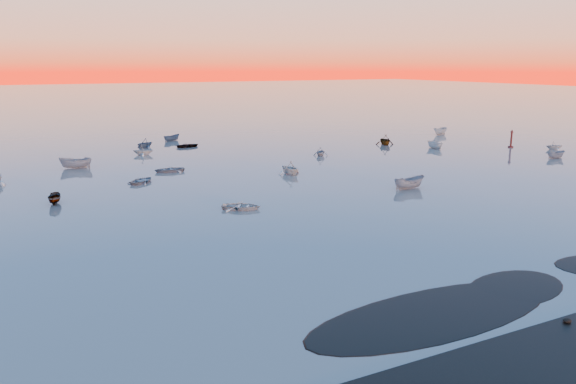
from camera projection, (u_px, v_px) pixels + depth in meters
ground at (150, 131)px, 122.31m from camera, size 600.00×600.00×0.00m
mud_lobes at (548, 300)px, 34.79m from camera, size 140.00×6.00×0.07m
moored_fleet at (229, 164)px, 81.59m from camera, size 124.00×58.00×1.20m
boat_near_left at (241, 209)px, 56.59m from camera, size 3.47×4.15×0.97m
boat_near_center at (409, 189)px, 65.78m from camera, size 1.93×4.23×1.44m
boat_near_right at (290, 174)px, 74.43m from camera, size 4.08×2.33×1.35m
channel_marker at (511, 140)px, 97.68m from camera, size 0.90×0.90×3.22m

